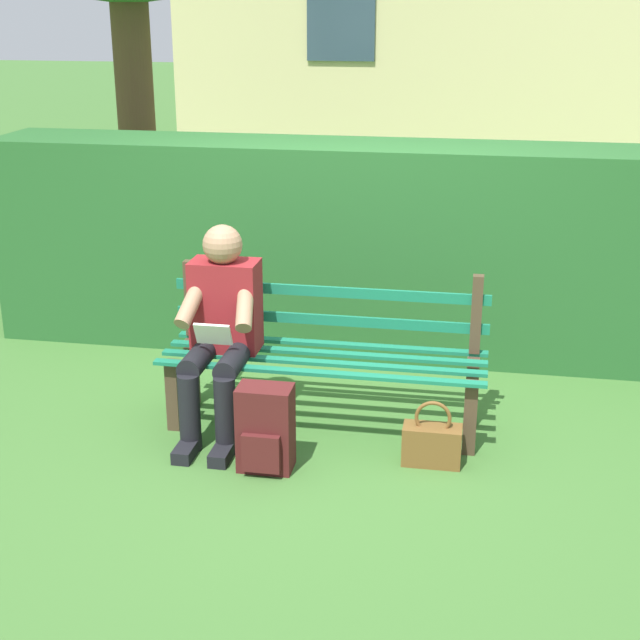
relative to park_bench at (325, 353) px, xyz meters
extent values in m
plane|color=#3D6B2D|center=(0.00, 0.07, -0.43)|extent=(60.00, 60.00, 0.00)
cube|color=#4C3828|center=(-0.83, 0.24, -0.22)|extent=(0.07, 0.07, 0.42)
cube|color=#4C3828|center=(0.83, 0.24, -0.22)|extent=(0.07, 0.07, 0.42)
cube|color=#4C3828|center=(-0.83, -0.11, -0.22)|extent=(0.07, 0.07, 0.42)
cube|color=#4C3828|center=(0.83, -0.11, -0.22)|extent=(0.07, 0.07, 0.42)
cube|color=#197251|center=(0.00, -0.16, 0.00)|extent=(1.82, 0.06, 0.02)
cube|color=#197251|center=(0.00, -0.01, 0.00)|extent=(1.82, 0.06, 0.02)
cube|color=#197251|center=(0.00, 0.14, 0.00)|extent=(1.82, 0.06, 0.02)
cube|color=#197251|center=(0.00, 0.29, 0.00)|extent=(1.82, 0.06, 0.02)
cube|color=#4C3828|center=(-0.83, -0.15, 0.24)|extent=(0.06, 0.06, 0.45)
cube|color=#4C3828|center=(0.83, -0.15, 0.24)|extent=(0.06, 0.06, 0.45)
cube|color=#197251|center=(0.00, -0.15, 0.15)|extent=(1.82, 0.02, 0.06)
cube|color=#197251|center=(0.00, -0.15, 0.32)|extent=(1.82, 0.02, 0.06)
cube|color=maroon|center=(0.56, 0.05, 0.27)|extent=(0.38, 0.22, 0.52)
sphere|color=#A57A5B|center=(0.56, 0.07, 0.63)|extent=(0.22, 0.22, 0.22)
cylinder|color=black|center=(0.46, 0.26, 0.03)|extent=(0.13, 0.42, 0.13)
cylinder|color=black|center=(0.66, 0.26, 0.03)|extent=(0.13, 0.42, 0.13)
cylinder|color=black|center=(0.46, 0.47, -0.21)|extent=(0.12, 0.12, 0.44)
cylinder|color=black|center=(0.66, 0.47, -0.21)|extent=(0.12, 0.12, 0.44)
cube|color=black|center=(0.46, 0.55, -0.39)|extent=(0.10, 0.24, 0.07)
cube|color=black|center=(0.66, 0.55, -0.39)|extent=(0.10, 0.24, 0.07)
cylinder|color=#A57A5B|center=(0.41, 0.19, 0.33)|extent=(0.14, 0.32, 0.26)
cylinder|color=#A57A5B|center=(0.71, 0.19, 0.33)|extent=(0.14, 0.32, 0.26)
cube|color=white|center=(0.56, 0.31, 0.19)|extent=(0.20, 0.07, 0.13)
cube|color=#265B28|center=(-0.46, -1.29, 0.28)|extent=(5.99, 0.69, 1.42)
sphere|color=#265B28|center=(1.03, -1.36, 0.71)|extent=(0.55, 0.55, 0.55)
cylinder|color=brown|center=(2.17, -2.87, 1.03)|extent=(0.32, 0.32, 2.92)
cube|color=#334756|center=(1.14, -7.63, 1.72)|extent=(0.90, 0.04, 1.20)
cube|color=#4C1919|center=(0.21, 0.60, -0.20)|extent=(0.28, 0.18, 0.46)
cube|color=#4C1919|center=(0.21, 0.71, -0.29)|extent=(0.20, 0.04, 0.20)
cylinder|color=#4C1919|center=(0.12, 0.49, -0.17)|extent=(0.04, 0.04, 0.28)
cylinder|color=#4C1919|center=(0.29, 0.49, -0.17)|extent=(0.04, 0.04, 0.28)
cube|color=brown|center=(-0.64, 0.39, -0.32)|extent=(0.31, 0.15, 0.21)
torus|color=brown|center=(-0.64, 0.39, -0.16)|extent=(0.19, 0.02, 0.19)
camera|label=1|loc=(-0.83, 4.75, 1.91)|focal=51.29mm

